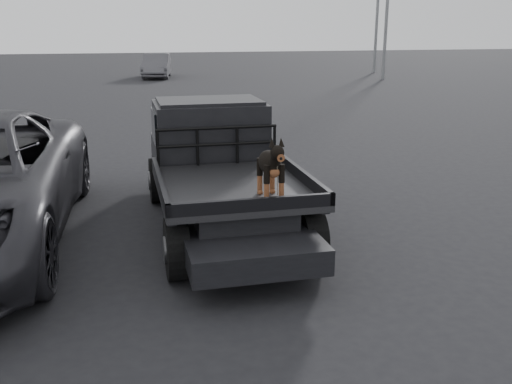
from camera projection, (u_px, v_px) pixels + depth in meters
name	position (u px, v px, depth m)	size (l,w,h in m)	color
ground	(248.00, 272.00, 7.03)	(120.00, 120.00, 0.00)	black
flatbed_ute	(221.00, 197.00, 8.50)	(2.00, 5.40, 0.92)	black
ute_cab	(209.00, 127.00, 9.13)	(1.72, 1.30, 0.88)	black
headache_rack	(218.00, 146.00, 8.48)	(1.80, 0.08, 0.55)	black
dog	(270.00, 168.00, 6.81)	(0.32, 0.60, 0.74)	black
distant_car_a	(157.00, 66.00, 32.96)	(1.45, 4.17, 1.37)	#4C4C51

